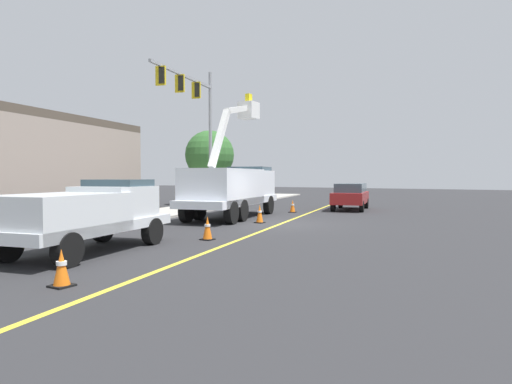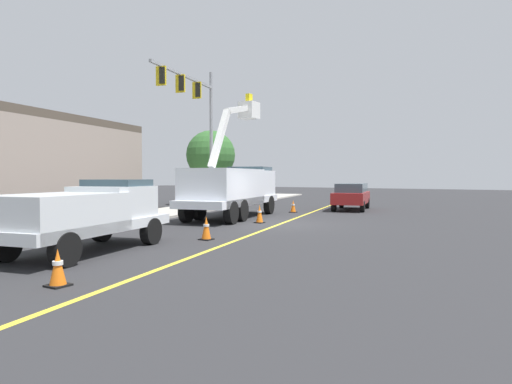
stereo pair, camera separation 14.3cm
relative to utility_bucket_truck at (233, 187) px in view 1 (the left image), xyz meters
name	(u,v)px [view 1 (the left image)]	position (x,y,z in m)	size (l,w,h in m)	color
ground	(280,224)	(-1.59, -3.54, -1.60)	(120.00, 120.00, 0.00)	#2D2D30
sidewalk_far_side	(131,218)	(-3.09, 4.14, -1.54)	(60.00, 3.60, 0.12)	#B2ADA3
lane_centre_stripe	(280,224)	(-1.59, -3.54, -1.60)	(50.00, 0.16, 0.01)	yellow
utility_bucket_truck	(233,187)	(0.00, 0.00, 0.00)	(8.53, 4.02, 6.65)	white
service_pickup_truck	(87,213)	(-10.90, -2.11, -0.49)	(5.90, 3.13, 2.06)	silver
passing_minivan	(351,195)	(8.17, -3.69, -0.63)	(5.07, 2.78, 1.69)	maroon
traffic_cone_leading	(62,268)	(-13.75, -4.87, -1.24)	(0.40, 0.40, 0.75)	black
traffic_cone_mid_front	(207,228)	(-7.19, -3.60, -1.21)	(0.40, 0.40, 0.80)	black
traffic_cone_mid_rear	(260,214)	(-1.61, -2.50, -1.19)	(0.40, 0.40, 0.85)	black
traffic_cone_trailing	(293,206)	(4.47, -1.33, -1.24)	(0.40, 0.40, 0.75)	black
traffic_signal_mast	(195,109)	(2.25, 4.14, 4.60)	(7.18, 1.57, 8.93)	gray
street_tree_right	(210,155)	(7.42, 6.82, 2.11)	(3.62, 3.62, 5.54)	brown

